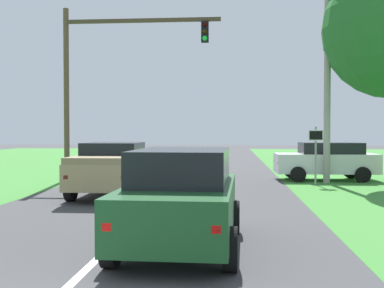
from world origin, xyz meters
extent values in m
plane|color=#424244|center=(0.00, 9.19, 0.00)|extent=(120.00, 120.00, 0.00)
cube|color=#194C23|center=(1.38, 4.90, 0.80)|extent=(2.06, 4.51, 0.87)
cube|color=black|center=(1.39, 5.12, 1.56)|extent=(1.78, 2.81, 0.64)
cube|color=red|center=(0.52, 2.72, 0.84)|extent=(0.14, 0.06, 0.12)
cube|color=red|center=(2.11, 2.68, 0.84)|extent=(0.14, 0.06, 0.12)
cylinder|color=black|center=(0.45, 6.30, 0.36)|extent=(0.25, 0.73, 0.72)
cylinder|color=black|center=(2.39, 6.25, 0.36)|extent=(0.25, 0.73, 0.72)
cylinder|color=black|center=(0.37, 3.54, 0.36)|extent=(0.25, 0.73, 0.72)
cylinder|color=black|center=(2.31, 3.49, 0.36)|extent=(0.25, 0.73, 0.72)
cube|color=tan|center=(-1.71, 12.32, 0.81)|extent=(2.13, 5.35, 0.83)
cube|color=black|center=(-1.71, 12.05, 1.53)|extent=(1.86, 2.04, 0.60)
cube|color=#8F7D56|center=(-1.70, 10.67, 1.33)|extent=(2.00, 2.04, 0.20)
cube|color=red|center=(-2.55, 9.68, 0.85)|extent=(0.14, 0.06, 0.12)
cube|color=red|center=(-0.84, 9.69, 0.85)|extent=(0.14, 0.06, 0.12)
cylinder|color=black|center=(-2.77, 13.96, 0.40)|extent=(0.26, 0.80, 0.80)
cylinder|color=black|center=(-0.68, 13.98, 0.40)|extent=(0.26, 0.80, 0.80)
cylinder|color=black|center=(-2.75, 10.66, 0.40)|extent=(0.26, 0.80, 0.80)
cylinder|color=black|center=(-0.66, 10.67, 0.40)|extent=(0.26, 0.80, 0.80)
cylinder|color=brown|center=(-5.06, 16.89, 3.85)|extent=(0.24, 0.24, 7.69)
cube|color=#4C3D2B|center=(-1.60, 16.89, 7.09)|extent=(6.92, 0.16, 0.16)
cube|color=black|center=(1.17, 16.89, 6.54)|extent=(0.32, 0.28, 0.90)
sphere|color=black|center=(1.17, 16.74, 6.84)|extent=(0.22, 0.22, 0.22)
sphere|color=black|center=(1.17, 16.74, 6.54)|extent=(0.22, 0.22, 0.22)
sphere|color=#1ED83F|center=(1.17, 16.74, 6.24)|extent=(0.22, 0.22, 0.22)
cylinder|color=gray|center=(5.77, 15.84, 1.20)|extent=(0.08, 0.08, 2.39)
cube|color=white|center=(5.77, 15.81, 2.04)|extent=(0.60, 0.03, 0.44)
cube|color=black|center=(5.77, 15.79, 2.04)|extent=(0.52, 0.01, 0.36)
cube|color=silver|center=(6.55, 17.79, 0.77)|extent=(4.50, 1.97, 0.86)
cube|color=black|center=(6.77, 17.80, 1.45)|extent=(2.71, 1.69, 0.50)
cube|color=red|center=(4.34, 18.47, 0.81)|extent=(0.06, 0.14, 0.12)
cube|color=red|center=(4.38, 16.97, 0.81)|extent=(0.06, 0.14, 0.12)
cylinder|color=black|center=(7.90, 18.75, 0.34)|extent=(0.69, 0.24, 0.68)
cylinder|color=black|center=(7.96, 16.92, 0.34)|extent=(0.69, 0.24, 0.68)
cylinder|color=black|center=(5.14, 18.66, 0.34)|extent=(0.69, 0.24, 0.68)
cylinder|color=black|center=(5.20, 16.83, 0.34)|extent=(0.69, 0.24, 0.68)
cylinder|color=#9E998E|center=(6.36, 16.57, 4.87)|extent=(0.28, 0.28, 9.73)
camera|label=1|loc=(2.32, -4.03, 2.24)|focal=44.63mm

